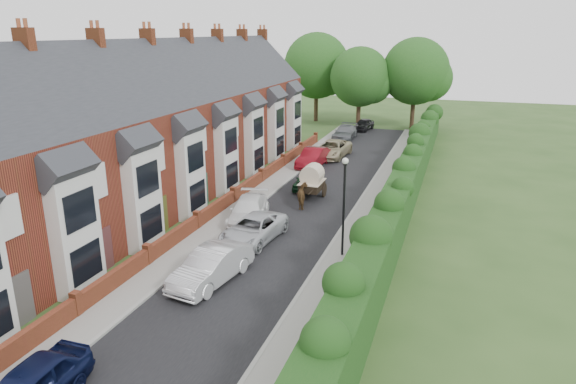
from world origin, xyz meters
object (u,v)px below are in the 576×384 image
at_px(car_black, 364,125).
at_px(horse_cart, 312,179).
at_px(car_white, 248,211).
at_px(lamppost, 344,195).
at_px(car_red, 313,158).
at_px(car_beige, 332,149).
at_px(car_green, 308,180).
at_px(car_silver_a, 211,266).
at_px(car_grey, 345,132).
at_px(car_silver_b, 253,229).
at_px(horse, 304,196).

relative_size(car_black, horse_cart, 1.16).
bearing_deg(car_white, car_black, 75.43).
xyz_separation_m(lamppost, car_white, (-6.40, 3.00, -2.57)).
relative_size(car_red, car_beige, 0.87).
distance_m(car_white, car_green, 7.89).
bearing_deg(lamppost, car_silver_a, -137.39).
distance_m(car_white, car_red, 13.91).
xyz_separation_m(car_grey, horse_cart, (2.32, -20.44, 0.66)).
relative_size(car_silver_a, car_grey, 0.97).
bearing_deg(car_white, horse_cart, 54.53).
bearing_deg(lamppost, car_red, 110.73).
xyz_separation_m(car_beige, horse_cart, (1.63, -12.09, 0.62)).
distance_m(car_grey, horse_cart, 20.58).
xyz_separation_m(car_red, horse_cart, (2.32, -8.34, 0.60)).
distance_m(car_silver_b, car_beige, 20.21).
bearing_deg(car_silver_b, horse, 87.32).
xyz_separation_m(car_white, car_green, (1.40, 7.76, -0.08)).
relative_size(car_green, horse, 2.12).
relative_size(car_silver_b, car_black, 1.27).
height_order(car_red, car_black, car_red).
distance_m(car_beige, horse_cart, 12.22).
bearing_deg(lamppost, horse_cart, 115.49).
relative_size(lamppost, car_white, 1.03).
bearing_deg(car_silver_b, car_grey, 98.85).
xyz_separation_m(car_silver_b, horse_cart, (0.95, 8.11, 0.69)).
relative_size(car_grey, horse, 2.73).
distance_m(lamppost, horse_cart, 9.68).
distance_m(car_red, car_beige, 3.81).
height_order(lamppost, car_white, lamppost).
distance_m(car_silver_b, horse, 6.24).
bearing_deg(car_beige, car_silver_b, -84.11).
height_order(lamppost, car_red, lamppost).
xyz_separation_m(car_silver_b, car_beige, (-0.67, 20.20, 0.07)).
distance_m(lamppost, horse, 8.18).
xyz_separation_m(car_grey, horse, (2.32, -22.38, 0.05)).
bearing_deg(car_black, car_beige, -82.65).
bearing_deg(car_grey, car_green, -85.98).
bearing_deg(car_silver_a, horse_cart, 94.86).
relative_size(car_silver_b, car_red, 1.05).
bearing_deg(car_silver_a, car_red, 102.57).
bearing_deg(horse, car_white, 35.94).
height_order(car_silver_a, car_beige, car_silver_a).
relative_size(car_silver_a, car_red, 1.02).
distance_m(car_silver_b, car_black, 34.15).
bearing_deg(car_grey, car_beige, -85.64).
xyz_separation_m(car_white, car_beige, (0.69, 17.65, 0.03)).
height_order(car_green, horse_cart, horse_cart).
xyz_separation_m(lamppost, car_green, (-5.00, 10.76, -2.65)).
height_order(car_silver_a, car_silver_b, car_silver_a).
bearing_deg(car_beige, car_silver_a, -84.41).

